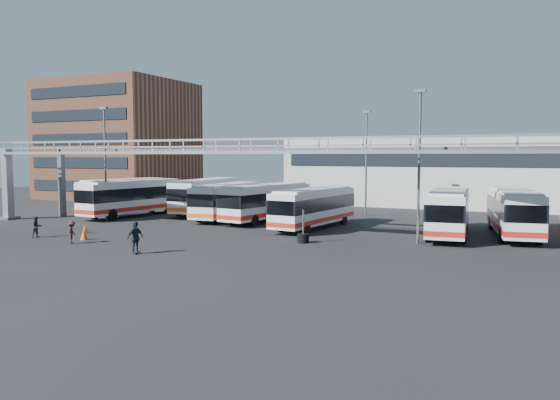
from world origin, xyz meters
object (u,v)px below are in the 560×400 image
at_px(cone_right, 84,234).
at_px(bus_4, 267,201).
at_px(bus_2, 207,194).
at_px(pedestrian_d, 135,238).
at_px(pedestrian_c, 72,232).
at_px(cone_left, 85,229).
at_px(tire_stack, 303,237).
at_px(bus_8, 513,210).
at_px(light_pole_back, 366,157).
at_px(bus_1, 133,196).
at_px(light_pole_left, 105,157).
at_px(pedestrian_b, 37,227).
at_px(bus_3, 228,199).
at_px(light_pole_mid, 419,158).
at_px(bus_7, 449,210).
at_px(bus_5, 314,206).
at_px(bus_0, 124,192).

bearing_deg(cone_right, bus_4, 65.76).
distance_m(bus_2, pedestrian_d, 23.37).
height_order(bus_2, pedestrian_c, bus_2).
height_order(cone_left, tire_stack, tire_stack).
bearing_deg(cone_right, bus_8, 28.44).
distance_m(light_pole_back, bus_2, 16.51).
distance_m(cone_left, tire_stack, 17.07).
distance_m(bus_1, bus_4, 13.82).
height_order(cone_right, tire_stack, tire_stack).
distance_m(bus_2, bus_4, 9.46).
bearing_deg(light_pole_left, cone_right, -54.83).
distance_m(light_pole_left, bus_1, 5.57).
xyz_separation_m(light_pole_left, bus_4, (13.32, 5.76, -3.89)).
bearing_deg(cone_left, pedestrian_d, -29.93).
distance_m(bus_4, pedestrian_b, 19.01).
bearing_deg(pedestrian_b, cone_left, -5.14).
relative_size(bus_3, tire_stack, 4.93).
bearing_deg(bus_2, cone_left, -98.65).
xyz_separation_m(light_pole_left, tire_stack, (20.96, -3.99, -5.35)).
xyz_separation_m(bus_4, cone_right, (-6.78, -15.05, -1.45)).
xyz_separation_m(light_pole_left, pedestrian_b, (2.71, -9.97, -4.97)).
bearing_deg(bus_8, light_pole_left, 179.41).
bearing_deg(bus_2, light_pole_left, -122.92).
relative_size(bus_1, tire_stack, 5.27).
relative_size(cone_left, tire_stack, 0.31).
distance_m(pedestrian_c, cone_right, 1.76).
xyz_separation_m(bus_8, cone_right, (-27.07, -14.66, -1.51)).
bearing_deg(light_pole_mid, bus_8, 48.63).
height_order(pedestrian_b, cone_right, pedestrian_b).
relative_size(light_pole_back, bus_4, 0.91).
xyz_separation_m(bus_7, bus_8, (4.28, 1.83, 0.03)).
bearing_deg(light_pole_back, bus_3, -143.81).
bearing_deg(pedestrian_d, bus_1, 50.66).
relative_size(light_pole_back, bus_7, 0.90).
bearing_deg(pedestrian_c, bus_8, -88.88).
height_order(light_pole_left, cone_right, light_pole_left).
bearing_deg(tire_stack, bus_2, 140.65).
distance_m(light_pole_left, bus_3, 11.61).
distance_m(light_pole_mid, bus_8, 9.32).
height_order(bus_4, bus_5, bus_4).
bearing_deg(tire_stack, pedestrian_c, -153.42).
xyz_separation_m(light_pole_mid, bus_8, (5.62, 6.38, -3.83)).
bearing_deg(bus_7, bus_5, 176.29).
relative_size(bus_0, bus_7, 0.98).
relative_size(bus_5, bus_8, 0.93).
bearing_deg(light_pole_left, light_pole_back, 34.99).
distance_m(light_pole_mid, bus_3, 20.53).
bearing_deg(bus_3, light_pole_mid, -25.45).
relative_size(bus_3, bus_8, 0.95).
height_order(light_pole_left, bus_7, light_pole_left).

